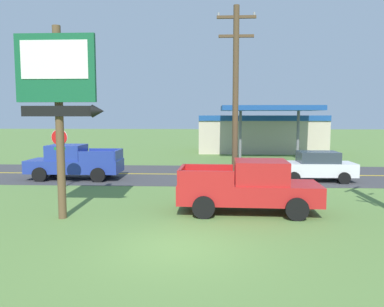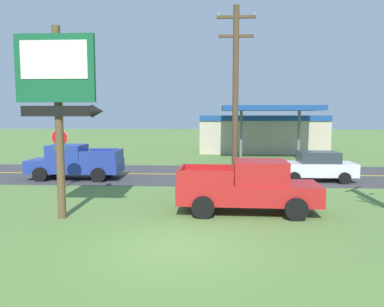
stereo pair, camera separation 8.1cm
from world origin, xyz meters
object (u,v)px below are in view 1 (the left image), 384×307
object	(u,v)px
motel_sign	(59,89)
stop_sign	(60,148)
gas_station	(260,132)
pickup_red_parked_on_lawn	(250,187)
utility_pole	(236,97)
car_white_mid_lane	(316,166)
pickup_blue_on_road	(74,162)

from	to	relation	value
motel_sign	stop_sign	world-z (taller)	motel_sign
motel_sign	gas_station	distance (m)	27.18
motel_sign	gas_station	bearing A→B (deg)	68.26
pickup_red_parked_on_lawn	utility_pole	bearing A→B (deg)	97.80
utility_pole	car_white_mid_lane	size ratio (longest dim) A/B	1.98
pickup_blue_on_road	utility_pole	bearing A→B (deg)	-25.09
motel_sign	pickup_blue_on_road	size ratio (longest dim) A/B	1.28
motel_sign	car_white_mid_lane	size ratio (longest dim) A/B	1.58
stop_sign	pickup_red_parked_on_lawn	world-z (taller)	stop_sign
motel_sign	pickup_blue_on_road	distance (m)	9.40
motel_sign	utility_pole	world-z (taller)	utility_pole
gas_station	pickup_red_parked_on_lawn	bearing A→B (deg)	-98.11
utility_pole	motel_sign	bearing A→B (deg)	-146.22
gas_station	car_white_mid_lane	world-z (taller)	gas_station
motel_sign	utility_pole	size ratio (longest dim) A/B	0.80
motel_sign	pickup_blue_on_road	world-z (taller)	motel_sign
stop_sign	gas_station	world-z (taller)	gas_station
utility_pole	pickup_blue_on_road	distance (m)	10.36
stop_sign	gas_station	xyz separation A→B (m)	(12.24, 19.72, -0.08)
gas_station	pickup_blue_on_road	xyz separation A→B (m)	(-12.63, -16.83, -0.98)
utility_pole	pickup_red_parked_on_lawn	xyz separation A→B (m)	(0.39, -2.88, -3.47)
stop_sign	pickup_blue_on_road	distance (m)	3.11
motel_sign	stop_sign	distance (m)	6.36
gas_station	car_white_mid_lane	distance (m)	16.89
car_white_mid_lane	utility_pole	bearing A→B (deg)	-138.55
stop_sign	car_white_mid_lane	size ratio (longest dim) A/B	0.70
pickup_red_parked_on_lawn	pickup_blue_on_road	xyz separation A→B (m)	(-9.23, 7.02, 0.00)
motel_sign	pickup_blue_on_road	bearing A→B (deg)	107.44
gas_station	pickup_blue_on_road	distance (m)	21.06
pickup_blue_on_road	car_white_mid_lane	world-z (taller)	pickup_blue_on_road
motel_sign	pickup_red_parked_on_lawn	distance (m)	7.62
car_white_mid_lane	stop_sign	bearing A→B (deg)	-167.58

